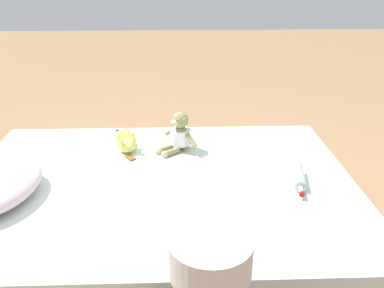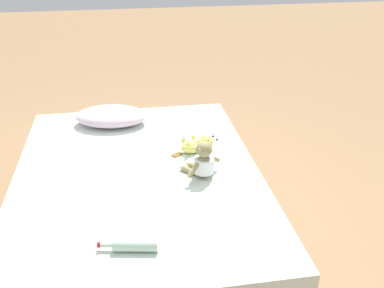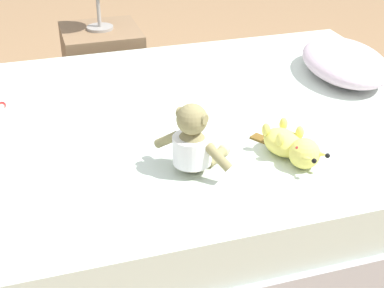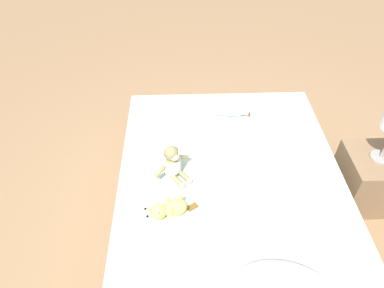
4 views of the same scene
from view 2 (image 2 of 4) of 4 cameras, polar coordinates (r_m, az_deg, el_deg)
name	(u,v)px [view 2 (image 2 of 4)]	position (r m, az deg, el deg)	size (l,w,h in m)	color
ground_plane	(141,227)	(2.96, -6.70, -10.82)	(16.00, 16.00, 0.00)	#93704C
bed	(139,201)	(2.83, -6.93, -7.44)	(1.55, 2.09, 0.43)	#B2B2B7
pillow	(111,116)	(3.35, -10.56, 3.63)	(0.59, 0.42, 0.13)	silver
plush_monkey	(203,162)	(2.60, 1.39, -2.40)	(0.26, 0.25, 0.24)	#8E8456
plush_yellow_creature	(198,144)	(2.91, 0.77, -0.05)	(0.33, 0.16, 0.10)	#EAE066
glass_bottle	(134,245)	(2.11, -7.62, -13.03)	(0.29, 0.10, 0.06)	#B2D1B7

